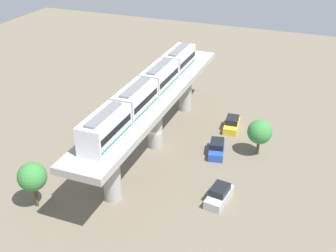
% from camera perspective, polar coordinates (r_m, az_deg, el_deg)
% --- Properties ---
extents(ground_plane, '(120.00, 120.00, 0.00)m').
position_cam_1_polar(ground_plane, '(55.35, -1.73, -2.71)').
color(ground_plane, '#706654').
extents(viaduct, '(5.20, 35.80, 7.33)m').
position_cam_1_polar(viaduct, '(52.59, -1.82, 2.65)').
color(viaduct, '#A8A59E').
rests_on(viaduct, ground).
extents(train, '(2.64, 27.45, 3.24)m').
position_cam_1_polar(train, '(49.78, -2.69, 5.02)').
color(train, white).
rests_on(train, viaduct).
extents(parked_car_blue, '(2.62, 4.48, 1.76)m').
position_cam_1_polar(parked_car_blue, '(53.74, 6.57, -3.02)').
color(parked_car_blue, '#284CB7').
rests_on(parked_car_blue, ground).
extents(parked_car_yellow, '(2.17, 4.34, 1.76)m').
position_cam_1_polar(parked_car_yellow, '(59.61, 8.59, 0.23)').
color(parked_car_yellow, yellow).
rests_on(parked_car_yellow, ground).
extents(parked_car_silver, '(2.34, 4.40, 1.76)m').
position_cam_1_polar(parked_car_silver, '(45.95, 6.91, -9.21)').
color(parked_car_silver, '#B2B5BA').
rests_on(parked_car_silver, ground).
extents(tree_near_viaduct, '(3.01, 3.01, 5.20)m').
position_cam_1_polar(tree_near_viaduct, '(45.37, -17.81, -6.55)').
color(tree_near_viaduct, brown).
rests_on(tree_near_viaduct, ground).
extents(tree_mid_lot, '(3.06, 3.06, 4.76)m').
position_cam_1_polar(tree_mid_lot, '(53.23, 12.24, -0.79)').
color(tree_mid_lot, brown).
rests_on(tree_mid_lot, ground).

